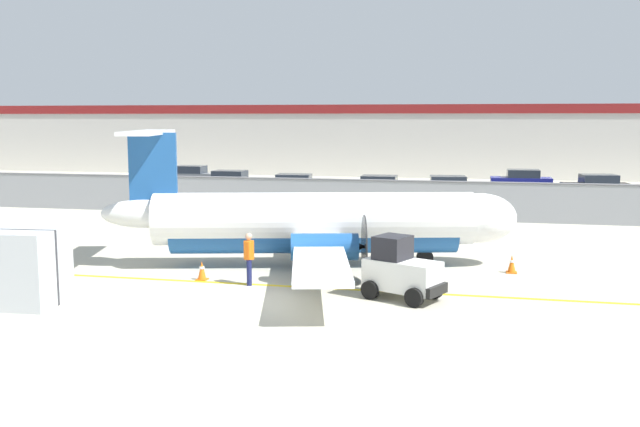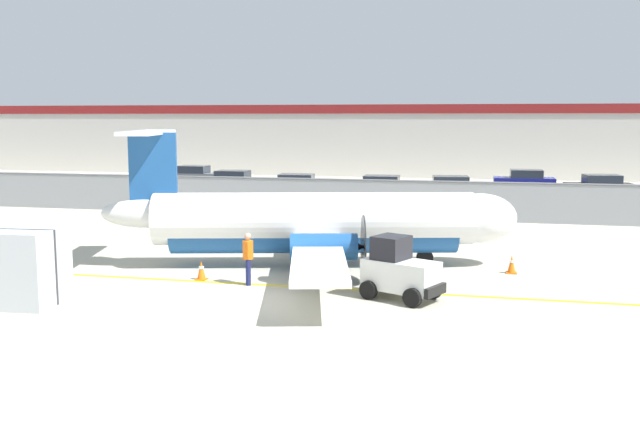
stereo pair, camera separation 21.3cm
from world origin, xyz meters
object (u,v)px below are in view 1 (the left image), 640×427
at_px(cargo_container, 18,267).
at_px(traffic_cone_near_right, 202,271).
at_px(traffic_cone_near_left, 325,254).
at_px(parked_car_0, 192,176).
at_px(ground_crew_worker, 249,256).
at_px(parked_car_2, 296,186).
at_px(parked_car_6, 596,187).
at_px(parked_car_1, 228,182).
at_px(parked_car_5, 521,181).
at_px(parked_car_4, 446,189).
at_px(traffic_cone_far_left, 512,264).
at_px(commuter_airplane, 322,222).
at_px(parked_car_3, 377,188).
at_px(baggage_tug, 401,271).

height_order(cargo_container, traffic_cone_near_right, cargo_container).
xyz_separation_m(traffic_cone_near_left, parked_car_0, (-15.78, 25.37, 0.58)).
xyz_separation_m(ground_crew_worker, parked_car_2, (-4.37, 23.34, -0.06)).
bearing_deg(parked_car_2, traffic_cone_near_left, -76.59).
height_order(cargo_container, parked_car_6, cargo_container).
xyz_separation_m(ground_crew_worker, parked_car_1, (-9.75, 25.45, -0.06)).
relative_size(traffic_cone_near_left, traffic_cone_near_right, 1.00).
bearing_deg(parked_car_5, parked_car_4, 51.98).
height_order(parked_car_1, parked_car_6, same).
bearing_deg(traffic_cone_far_left, parked_car_2, 122.96).
height_order(traffic_cone_near_left, traffic_cone_far_left, same).
xyz_separation_m(parked_car_0, parked_car_2, (9.76, -6.13, 0.00)).
xyz_separation_m(traffic_cone_near_right, traffic_cone_far_left, (10.15, 3.33, 0.00)).
distance_m(parked_car_2, parked_car_4, 9.68).
distance_m(commuter_airplane, parked_car_3, 20.00).
height_order(cargo_container, traffic_cone_near_left, cargo_container).
bearing_deg(traffic_cone_far_left, baggage_tug, -127.98).
relative_size(traffic_cone_near_right, parked_car_4, 0.15).
relative_size(traffic_cone_far_left, parked_car_0, 0.15).
distance_m(traffic_cone_near_left, parked_car_6, 26.62).
xyz_separation_m(traffic_cone_near_left, parked_car_3, (-0.66, 19.27, 0.58)).
bearing_deg(cargo_container, parked_car_0, 99.55).
relative_size(cargo_container, parked_car_0, 0.61).
height_order(traffic_cone_near_right, parked_car_3, parked_car_3).
bearing_deg(ground_crew_worker, parked_car_2, -99.82).
distance_m(commuter_airplane, ground_crew_worker, 3.84).
bearing_deg(commuter_airplane, parked_car_1, 103.67).
relative_size(traffic_cone_near_left, parked_car_6, 0.15).
height_order(parked_car_2, parked_car_6, same).
bearing_deg(parked_car_2, traffic_cone_near_right, -87.49).
bearing_deg(traffic_cone_far_left, parked_car_6, 74.83).
bearing_deg(parked_car_6, traffic_cone_near_right, 50.67).
height_order(parked_car_1, parked_car_4, same).
height_order(traffic_cone_far_left, parked_car_2, parked_car_2).
distance_m(cargo_container, parked_car_1, 29.42).
distance_m(traffic_cone_near_right, parked_car_6, 31.61).
distance_m(commuter_airplane, parked_car_4, 20.93).
height_order(cargo_container, parked_car_3, cargo_container).
relative_size(cargo_container, parked_car_6, 0.58).
bearing_deg(traffic_cone_near_right, parked_car_0, 113.00).
xyz_separation_m(parked_car_1, parked_car_6, (24.54, 1.79, 0.00)).
bearing_deg(parked_car_4, traffic_cone_near_right, 66.45).
xyz_separation_m(baggage_tug, ground_crew_worker, (-4.98, 0.73, 0.10)).
distance_m(traffic_cone_near_left, parked_car_5, 27.98).
bearing_deg(parked_car_5, baggage_tug, 79.07).
bearing_deg(parked_car_3, parked_car_0, -22.38).
bearing_deg(baggage_tug, parked_car_2, 136.06).
relative_size(traffic_cone_near_right, parked_car_2, 0.15).
relative_size(ground_crew_worker, parked_car_4, 0.39).
distance_m(ground_crew_worker, traffic_cone_far_left, 9.18).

